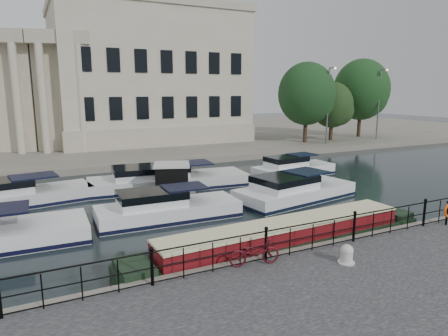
% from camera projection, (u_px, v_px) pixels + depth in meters
% --- Properties ---
extents(ground_plane, '(160.00, 160.00, 0.00)m').
position_uv_depth(ground_plane, '(235.00, 252.00, 15.83)').
color(ground_plane, black).
rests_on(ground_plane, ground).
extents(far_bank, '(120.00, 42.00, 0.55)m').
position_uv_depth(far_bank, '(90.00, 139.00, 50.08)').
color(far_bank, '#6B665B').
rests_on(far_bank, ground_plane).
extents(railing, '(24.14, 0.14, 1.22)m').
position_uv_depth(railing, '(266.00, 242.00, 13.62)').
color(railing, black).
rests_on(railing, near_quay).
extents(civic_building, '(53.55, 31.84, 16.85)m').
position_uv_depth(civic_building, '(83.00, 83.00, 44.56)').
color(civic_building, '#ADA38C').
rests_on(civic_building, far_bank).
extents(lamp_posts, '(8.24, 1.55, 8.07)m').
position_uv_depth(lamp_posts, '(355.00, 104.00, 44.41)').
color(lamp_posts, '#59595B').
rests_on(lamp_posts, far_bank).
extents(bicycle, '(1.82, 0.93, 0.91)m').
position_uv_depth(bicycle, '(254.00, 252.00, 13.28)').
color(bicycle, '#450C15').
rests_on(bicycle, near_quay).
extents(mooring_bollard, '(0.58, 0.58, 0.65)m').
position_uv_depth(mooring_bollard, '(347.00, 254.00, 13.48)').
color(mooring_bollard, beige).
rests_on(mooring_bollard, near_quay).
extents(narrowboat, '(13.63, 2.36, 1.50)m').
position_uv_depth(narrowboat, '(286.00, 242.00, 15.92)').
color(narrowboat, black).
rests_on(narrowboat, ground_plane).
extents(harbour_hut, '(3.39, 3.11, 2.17)m').
position_uv_depth(harbour_hut, '(172.00, 183.00, 23.36)').
color(harbour_hut, '#6B665B').
rests_on(harbour_hut, ground_plane).
extents(cabin_cruisers, '(28.75, 10.09, 1.99)m').
position_uv_depth(cabin_cruisers, '(150.00, 198.00, 22.35)').
color(cabin_cruisers, white).
rests_on(cabin_cruisers, ground_plane).
extents(trees, '(15.90, 7.90, 9.51)m').
position_uv_depth(trees, '(339.00, 95.00, 46.49)').
color(trees, black).
rests_on(trees, far_bank).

